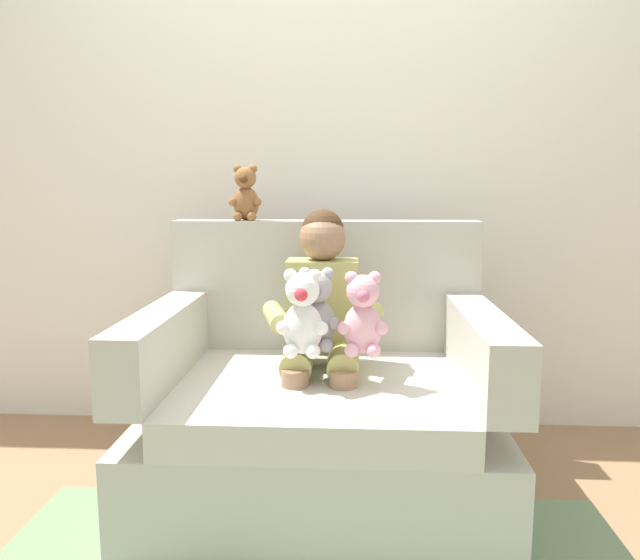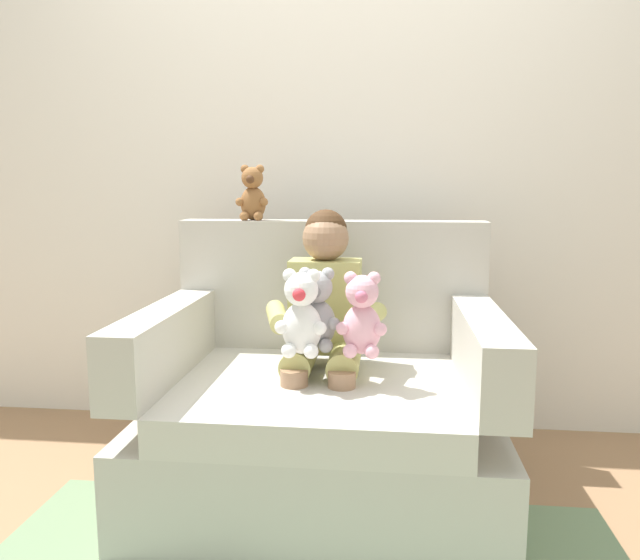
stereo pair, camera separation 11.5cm
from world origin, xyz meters
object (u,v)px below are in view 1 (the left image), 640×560
object	(u,v)px
seated_child	(322,313)
plush_pink	(363,316)
plush_brown_on_backrest	(246,195)
plush_white	(303,315)
plush_grey	(316,311)
armchair	(321,410)

from	to	relation	value
seated_child	plush_pink	world-z (taller)	seated_child
seated_child	plush_brown_on_backrest	distance (m)	0.62
plush_white	plush_brown_on_backrest	xyz separation A→B (m)	(-0.27, 0.51, 0.39)
seated_child	plush_grey	xyz separation A→B (m)	(-0.01, -0.12, 0.03)
plush_white	plush_brown_on_backrest	distance (m)	0.70
armchair	plush_brown_on_backrest	xyz separation A→B (m)	(-0.32, 0.35, 0.77)
plush_brown_on_backrest	plush_white	bearing A→B (deg)	-68.14
plush_grey	plush_brown_on_backrest	size ratio (longest dim) A/B	1.26
plush_brown_on_backrest	armchair	bearing A→B (deg)	-53.51
armchair	plush_grey	size ratio (longest dim) A/B	4.35
armchair	plush_grey	distance (m)	0.39
plush_grey	armchair	bearing A→B (deg)	85.00
seated_child	plush_brown_on_backrest	xyz separation A→B (m)	(-0.33, 0.32, 0.42)
armchair	plush_grey	bearing A→B (deg)	-97.85
armchair	plush_pink	distance (m)	0.43
plush_grey	plush_brown_on_backrest	bearing A→B (deg)	128.25
seated_child	plush_white	bearing A→B (deg)	-110.17
plush_pink	plush_white	xyz separation A→B (m)	(-0.20, -0.02, 0.00)
armchair	seated_child	world-z (taller)	seated_child
seated_child	plush_grey	distance (m)	0.13
armchair	plush_brown_on_backrest	world-z (taller)	plush_brown_on_backrest
plush_grey	plush_pink	world-z (taller)	plush_grey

